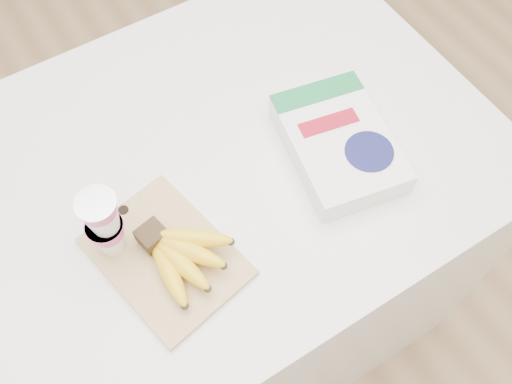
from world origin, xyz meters
TOP-DOWN VIEW (x-y plane):
  - room at (0.00, 0.00)m, footprint 4.00×4.00m
  - table at (0.00, 0.00)m, footprint 1.26×0.84m
  - cutting_board at (-0.12, -0.15)m, footprint 0.25×0.31m
  - bananas at (-0.10, -0.17)m, footprint 0.15×0.17m
  - yogurt_stack at (-0.19, -0.08)m, footprint 0.07×0.07m
  - cereal_box at (0.28, -0.12)m, footprint 0.24×0.31m

SIDE VIEW (x-z plane):
  - table at x=0.00m, z-range 0.00..0.95m
  - cutting_board at x=-0.12m, z-range 0.95..0.96m
  - cereal_box at x=0.28m, z-range 0.95..1.01m
  - bananas at x=-0.10m, z-range 0.96..1.02m
  - yogurt_stack at x=-0.19m, z-range 0.97..1.13m
  - room at x=0.00m, z-range -0.65..3.35m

